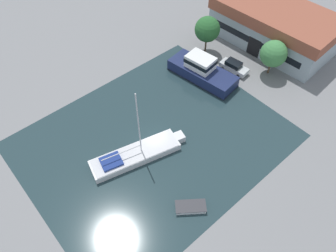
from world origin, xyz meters
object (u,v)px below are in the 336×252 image
warehouse_building (274,25)px  quay_tree_by_water (207,29)px  quay_tree_near_building (274,54)px  parked_car (234,66)px  motor_cruiser (202,71)px  small_dinghy (191,207)px  sailboat_moored (136,154)px

warehouse_building → quay_tree_by_water: warehouse_building is taller
quay_tree_near_building → quay_tree_by_water: 11.43m
parked_car → motor_cruiser: size_ratio=0.42×
quay_tree_near_building → parked_car: (-4.10, -3.88, -2.97)m
quay_tree_by_water → parked_car: (6.71, -0.20, -3.53)m
quay_tree_near_building → motor_cruiser: quay_tree_near_building is taller
warehouse_building → small_dinghy: warehouse_building is taller
sailboat_moored → small_dinghy: bearing=16.1°
sailboat_moored → motor_cruiser: size_ratio=1.11×
motor_cruiser → small_dinghy: (15.40, -17.06, -1.10)m
sailboat_moored → parked_car: bearing=112.2°
motor_cruiser → small_dinghy: bearing=-146.2°
quay_tree_near_building → small_dinghy: quay_tree_near_building is taller
parked_car → sailboat_moored: 22.76m
parked_car → small_dinghy: 25.79m
quay_tree_by_water → motor_cruiser: (4.41, -5.35, -2.99)m
motor_cruiser → warehouse_building: bearing=-13.2°
warehouse_building → motor_cruiser: (-1.37, -16.01, -1.98)m
sailboat_moored → warehouse_building: bearing=111.2°
quay_tree_near_building → motor_cruiser: size_ratio=0.50×
parked_car → sailboat_moored: (3.17, -22.54, -0.27)m
warehouse_building → motor_cruiser: 16.19m
warehouse_building → sailboat_moored: (4.11, -33.40, -2.79)m
motor_cruiser → quay_tree_near_building: bearing=-43.6°
warehouse_building → quay_tree_by_water: 12.18m
sailboat_moored → quay_tree_by_water: bearing=127.7°
parked_car → motor_cruiser: 5.66m
quay_tree_by_water → quay_tree_near_building: bearing=18.8°
warehouse_building → sailboat_moored: sailboat_moored is taller
warehouse_building → parked_car: (0.93, -10.87, -2.52)m
quay_tree_by_water → sailboat_moored: (9.89, -22.74, -3.80)m
parked_car → motor_cruiser: bearing=-31.4°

